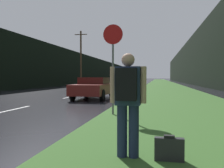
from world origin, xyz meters
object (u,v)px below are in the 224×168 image
(hitchhiker_with_backpack, at_px, (128,98))
(car_passing_near, at_px, (94,88))
(suitcase, at_px, (169,150))
(car_oncoming, at_px, (125,80))
(car_passing_far, at_px, (131,81))
(stop_sign, at_px, (113,60))

(hitchhiker_with_backpack, height_order, car_passing_near, hitchhiker_with_backpack)
(suitcase, relative_size, car_passing_near, 0.11)
(hitchhiker_with_backpack, height_order, car_oncoming, hitchhiker_with_backpack)
(hitchhiker_with_backpack, distance_m, car_passing_far, 32.09)
(stop_sign, height_order, suitcase, stop_sign)
(stop_sign, distance_m, hitchhiker_with_backpack, 4.65)
(suitcase, height_order, car_oncoming, car_oncoming)
(hitchhiker_with_backpack, bearing_deg, car_passing_far, 96.62)
(hitchhiker_with_backpack, xyz_separation_m, car_passing_far, (-3.45, 31.91, -0.24))
(stop_sign, relative_size, car_passing_far, 0.74)
(car_passing_far, bearing_deg, suitcase, 97.33)
(car_passing_far, bearing_deg, hitchhiker_with_backpack, 96.16)
(stop_sign, distance_m, car_passing_near, 6.59)
(car_passing_near, bearing_deg, car_oncoming, -84.79)
(stop_sign, bearing_deg, suitcase, -68.61)
(hitchhiker_with_backpack, bearing_deg, stop_sign, 104.20)
(stop_sign, bearing_deg, hitchhiker_with_backpack, -76.25)
(hitchhiker_with_backpack, relative_size, car_passing_far, 0.40)
(suitcase, xyz_separation_m, car_passing_near, (-4.10, 10.45, 0.49))
(car_passing_far, distance_m, car_oncoming, 20.81)
(suitcase, bearing_deg, hitchhiker_with_backpack, 178.47)
(stop_sign, bearing_deg, car_passing_far, 94.92)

